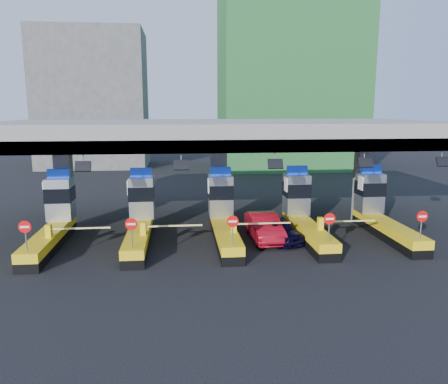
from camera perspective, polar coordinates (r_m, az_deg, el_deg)
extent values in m
plane|color=black|center=(26.90, -0.08, -6.01)|extent=(120.00, 120.00, 0.00)
cube|color=slate|center=(28.77, -0.70, 7.75)|extent=(28.00, 12.00, 1.50)
cube|color=#4C4C49|center=(23.14, 0.59, 6.01)|extent=(28.00, 0.60, 0.70)
cube|color=slate|center=(29.98, -20.09, 0.48)|extent=(1.00, 1.00, 5.50)
cube|color=slate|center=(29.17, -0.68, 0.87)|extent=(1.00, 1.00, 5.50)
cube|color=slate|center=(31.67, 17.65, 1.15)|extent=(1.00, 1.00, 5.50)
cylinder|color=slate|center=(23.57, -17.89, 4.11)|extent=(0.06, 0.06, 0.50)
cube|color=black|center=(23.41, -17.94, 3.21)|extent=(0.80, 0.38, 0.54)
cylinder|color=slate|center=(23.05, -5.61, 4.45)|extent=(0.06, 0.06, 0.50)
cube|color=black|center=(22.89, -5.60, 3.52)|extent=(0.80, 0.38, 0.54)
cylinder|color=slate|center=(23.61, 6.65, 4.58)|extent=(0.06, 0.06, 0.50)
cube|color=black|center=(23.46, 6.74, 3.67)|extent=(0.80, 0.38, 0.54)
cylinder|color=slate|center=(25.17, 17.87, 4.51)|extent=(0.06, 0.06, 0.50)
cube|color=black|center=(25.03, 18.00, 3.66)|extent=(0.80, 0.38, 0.54)
cylinder|color=slate|center=(27.29, 26.58, 4.34)|extent=(0.06, 0.06, 0.50)
cube|color=black|center=(27.16, 26.74, 3.56)|extent=(0.80, 0.38, 0.54)
cube|color=black|center=(26.78, -21.80, -6.33)|extent=(1.20, 8.00, 0.50)
cube|color=#E5B70C|center=(26.64, -21.87, -5.30)|extent=(1.20, 8.00, 0.50)
cube|color=#9EA3A8|center=(28.92, -20.60, -0.82)|extent=(1.50, 1.50, 2.60)
cube|color=black|center=(28.84, -20.65, -0.25)|extent=(1.56, 1.56, 0.90)
cube|color=#0C2DBF|center=(28.66, -20.80, 2.27)|extent=(1.30, 0.35, 0.55)
cube|color=white|center=(28.72, -22.38, 0.40)|extent=(0.06, 0.70, 0.90)
cylinder|color=slate|center=(23.10, -24.44, -5.58)|extent=(0.07, 0.07, 1.30)
cylinder|color=red|center=(22.92, -24.58, -4.16)|extent=(0.60, 0.04, 0.60)
cube|color=white|center=(22.90, -24.60, -4.18)|extent=(0.42, 0.02, 0.10)
cube|color=#E5B70C|center=(25.28, -21.94, -4.74)|extent=(0.30, 0.35, 0.70)
cube|color=white|center=(24.85, -18.28, -4.52)|extent=(3.20, 0.08, 0.08)
cube|color=black|center=(25.85, -11.02, -6.34)|extent=(1.20, 8.00, 0.50)
cube|color=#E5B70C|center=(25.71, -11.06, -5.28)|extent=(1.20, 8.00, 0.50)
cube|color=#9EA3A8|center=(28.06, -10.68, -0.65)|extent=(1.50, 1.50, 2.60)
cube|color=black|center=(27.98, -10.70, -0.06)|extent=(1.56, 1.56, 0.90)
cube|color=#0C2DBF|center=(27.79, -10.79, 2.54)|extent=(1.30, 0.35, 0.55)
cube|color=white|center=(27.72, -12.42, 0.61)|extent=(0.06, 0.70, 0.90)
cylinder|color=slate|center=(22.02, -11.96, -5.61)|extent=(0.07, 0.07, 1.30)
cylinder|color=red|center=(21.83, -12.03, -4.12)|extent=(0.60, 0.04, 0.60)
cube|color=white|center=(21.81, -12.03, -4.14)|extent=(0.42, 0.02, 0.10)
cube|color=#E5B70C|center=(24.37, -10.53, -4.69)|extent=(0.30, 0.35, 0.70)
cube|color=white|center=(24.26, -6.64, -4.40)|extent=(3.20, 0.08, 0.08)
cube|color=black|center=(25.87, 0.14, -6.12)|extent=(1.20, 8.00, 0.50)
cube|color=#E5B70C|center=(25.73, 0.14, -5.06)|extent=(1.20, 8.00, 0.50)
cube|color=#9EA3A8|center=(28.08, -0.46, -0.45)|extent=(1.50, 1.50, 2.60)
cube|color=black|center=(28.00, -0.45, 0.14)|extent=(1.56, 1.56, 0.90)
cube|color=#0C2DBF|center=(27.81, -0.46, 2.74)|extent=(1.30, 0.35, 0.55)
cube|color=white|center=(27.59, -2.05, 0.82)|extent=(0.06, 0.70, 0.90)
cylinder|color=slate|center=(22.04, 1.13, -5.35)|extent=(0.07, 0.07, 1.30)
cylinder|color=red|center=(21.86, 1.15, -3.86)|extent=(0.60, 0.04, 0.60)
cube|color=white|center=(21.83, 1.16, -3.88)|extent=(0.42, 0.02, 0.10)
cube|color=#E5B70C|center=(24.46, 1.26, -4.44)|extent=(0.30, 0.35, 0.70)
cube|color=white|center=(24.69, 5.07, -4.10)|extent=(3.20, 0.08, 0.08)
cube|color=black|center=(26.84, 10.87, -5.69)|extent=(1.20, 8.00, 0.50)
cube|color=#E5B70C|center=(26.70, 10.91, -4.66)|extent=(1.20, 8.00, 0.50)
cube|color=#9EA3A8|center=(28.97, 9.44, -0.25)|extent=(1.50, 1.50, 2.60)
cube|color=black|center=(28.90, 9.46, 0.33)|extent=(1.56, 1.56, 0.90)
cube|color=#0C2DBF|center=(28.71, 9.53, 2.85)|extent=(1.30, 0.35, 0.55)
cube|color=white|center=(28.36, 8.08, 0.99)|extent=(0.06, 0.70, 0.90)
cylinder|color=slate|center=(23.17, 13.54, -4.85)|extent=(0.07, 0.07, 1.30)
cylinder|color=red|center=(22.99, 13.63, -3.43)|extent=(0.60, 0.04, 0.60)
cube|color=white|center=(22.97, 13.65, -3.44)|extent=(0.42, 0.02, 0.10)
cube|color=#E5B70C|center=(25.55, 12.48, -4.04)|extent=(0.30, 0.35, 0.70)
cube|color=white|center=(26.09, 15.94, -3.67)|extent=(3.20, 0.08, 0.08)
cube|color=black|center=(28.66, 20.53, -5.14)|extent=(1.20, 8.00, 0.50)
cube|color=#E5B70C|center=(28.53, 20.60, -4.17)|extent=(1.20, 8.00, 0.50)
cube|color=#9EA3A8|center=(30.67, 18.49, -0.06)|extent=(1.50, 1.50, 2.60)
cube|color=black|center=(30.60, 18.53, 0.49)|extent=(1.56, 1.56, 0.90)
cube|color=#0C2DBF|center=(30.42, 18.66, 2.87)|extent=(1.30, 0.35, 0.55)
cube|color=white|center=(29.96, 17.40, 1.12)|extent=(0.06, 0.70, 0.90)
cylinder|color=slate|center=(25.26, 24.34, -4.23)|extent=(0.07, 0.07, 1.30)
cylinder|color=red|center=(25.10, 24.48, -2.92)|extent=(0.60, 0.04, 0.60)
cube|color=white|center=(25.07, 24.50, -2.93)|extent=(0.42, 0.02, 0.10)
cube|color=#E5B70C|center=(27.52, 22.43, -3.55)|extent=(0.30, 0.35, 0.70)
cube|color=white|center=(28.31, 25.40, -3.18)|extent=(3.20, 0.08, 0.08)
cube|color=#1E5926|center=(59.76, 8.65, 16.66)|extent=(18.00, 12.00, 28.00)
cube|color=#4C4C49|center=(62.67, -16.72, 11.48)|extent=(14.00, 10.00, 18.00)
imported|color=black|center=(26.27, 6.85, -4.88)|extent=(3.14, 4.53, 1.43)
imported|color=maroon|center=(26.48, 5.27, -4.56)|extent=(1.82, 4.83, 1.58)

